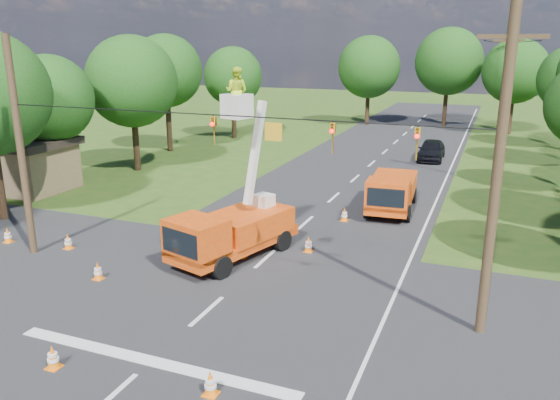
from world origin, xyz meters
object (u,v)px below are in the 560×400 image
at_px(bucket_truck, 232,220).
at_px(tree_far_a, 369,67).
at_px(pole_left, 20,149).
at_px(pole_right_far, 503,82).
at_px(tree_left_d, 131,82).
at_px(tree_far_c, 515,71).
at_px(pole_right_mid, 502,103).
at_px(traffic_cone_3, 344,214).
at_px(traffic_cone_8, 242,250).
at_px(traffic_cone_2, 309,244).
at_px(distant_car, 431,150).
at_px(second_truck, 392,192).
at_px(traffic_cone_1, 210,383).
at_px(traffic_cone_5, 68,242).
at_px(tree_left_e, 166,71).
at_px(tree_far_b, 449,62).
at_px(traffic_cone_6, 8,235).
at_px(shed, 25,164).
at_px(traffic_cone_0, 53,357).
at_px(traffic_cone_4, 98,271).
at_px(tree_left_c, 49,99).
at_px(traffic_cone_7, 396,193).
at_px(tree_left_f, 233,77).
at_px(ground_worker, 205,251).
at_px(pole_right_near, 497,172).

bearing_deg(bucket_truck, tree_far_a, 111.88).
xyz_separation_m(bucket_truck, pole_left, (-8.20, -2.54, 2.82)).
bearing_deg(tree_far_a, pole_right_far, -12.53).
xyz_separation_m(tree_left_d, tree_far_c, (24.50, 27.00, -0.06)).
height_order(pole_right_mid, tree_far_c, pole_right_mid).
bearing_deg(traffic_cone_3, pole_right_mid, 58.01).
bearing_deg(traffic_cone_8, traffic_cone_2, 34.92).
relative_size(distant_car, tree_far_c, 0.50).
bearing_deg(pole_left, second_truck, 41.71).
bearing_deg(distant_car, pole_left, -117.98).
bearing_deg(tree_left_d, traffic_cone_3, -19.46).
height_order(traffic_cone_1, traffic_cone_5, same).
xyz_separation_m(traffic_cone_2, tree_left_e, (-18.19, 17.60, 6.13)).
bearing_deg(tree_far_b, traffic_cone_6, -108.05).
relative_size(pole_right_far, shed, 1.82).
relative_size(traffic_cone_0, traffic_cone_5, 1.00).
bearing_deg(bucket_truck, traffic_cone_4, -118.52).
xyz_separation_m(bucket_truck, pole_right_mid, (9.80, 17.46, 3.43)).
bearing_deg(traffic_cone_1, distant_car, 87.16).
relative_size(traffic_cone_8, pole_right_far, 0.07).
height_order(pole_right_far, tree_left_c, pole_right_far).
relative_size(shed, tree_far_c, 0.60).
relative_size(tree_left_e, tree_far_c, 1.03).
distance_m(traffic_cone_7, tree_left_c, 21.13).
distance_m(bucket_truck, pole_right_mid, 20.31).
bearing_deg(traffic_cone_1, tree_left_f, 115.45).
distance_m(ground_worker, pole_right_far, 40.76).
xyz_separation_m(traffic_cone_4, traffic_cone_5, (-3.33, 2.10, 0.00)).
relative_size(pole_left, shed, 1.64).
xyz_separation_m(ground_worker, pole_right_mid, (10.03, 19.29, 4.14)).
xyz_separation_m(traffic_cone_3, traffic_cone_5, (-10.11, -8.23, 0.00)).
height_order(ground_worker, tree_left_f, tree_left_f).
bearing_deg(pole_right_mid, tree_left_d, -167.99).
xyz_separation_m(pole_right_far, tree_left_f, (-23.30, -10.00, 0.58)).
bearing_deg(shed, tree_far_b, 60.42).
xyz_separation_m(traffic_cone_0, traffic_cone_8, (1.32, 9.19, 0.00)).
height_order(traffic_cone_8, pole_left, pole_left).
relative_size(traffic_cone_3, pole_right_near, 0.07).
bearing_deg(pole_left, tree_left_e, 108.36).
height_order(distant_car, traffic_cone_3, distant_car).
distance_m(second_truck, tree_left_f, 26.37).
height_order(pole_right_near, tree_left_f, pole_right_near).
xyz_separation_m(second_truck, pole_right_near, (4.96, -11.62, 4.00)).
relative_size(traffic_cone_6, tree_far_b, 0.07).
distance_m(second_truck, ground_worker, 12.04).
bearing_deg(tree_far_c, traffic_cone_1, -98.57).
xyz_separation_m(pole_right_near, pole_right_far, (0.00, 40.00, 0.00)).
xyz_separation_m(traffic_cone_5, tree_left_e, (-8.38, 21.13, 6.13)).
xyz_separation_m(bucket_truck, tree_far_b, (4.30, 42.46, 5.13)).
relative_size(traffic_cone_1, pole_left, 0.08).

